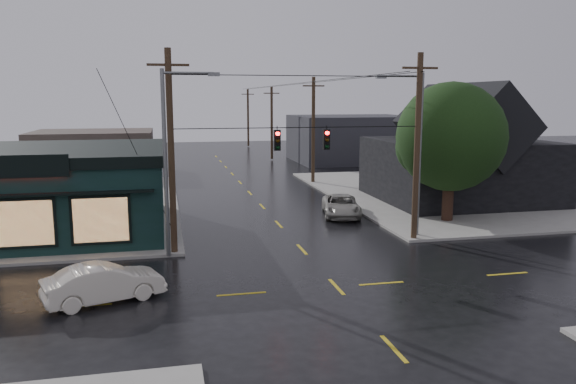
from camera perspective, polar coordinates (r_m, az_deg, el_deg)
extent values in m
plane|color=black|center=(23.84, 4.95, -9.58)|extent=(160.00, 160.00, 0.00)
cube|color=gray|center=(50.00, 20.14, 0.08)|extent=(28.00, 28.00, 0.15)
cube|color=black|center=(35.85, -25.50, -0.29)|extent=(16.00, 12.00, 4.20)
cube|color=black|center=(35.56, -25.78, 3.52)|extent=(16.30, 12.30, 0.60)
cube|color=black|center=(44.57, 16.95, 2.18)|extent=(12.00, 11.00, 4.50)
cylinder|color=black|center=(36.68, 15.96, 0.12)|extent=(0.70, 0.70, 3.75)
sphere|color=black|center=(36.30, 16.21, 5.42)|extent=(6.77, 6.77, 6.77)
cylinder|color=black|center=(28.83, 1.24, 6.57)|extent=(13.00, 0.04, 0.04)
cube|color=#342A26|center=(62.13, -19.13, 3.86)|extent=(12.00, 10.00, 4.40)
cube|color=#2A2A2F|center=(70.46, 6.45, 5.43)|extent=(14.00, 12.00, 5.60)
imported|color=silver|center=(23.04, -18.17, -8.78)|extent=(4.78, 3.00, 1.49)
imported|color=gray|center=(37.56, 5.42, -1.39)|extent=(3.32, 5.38, 1.39)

